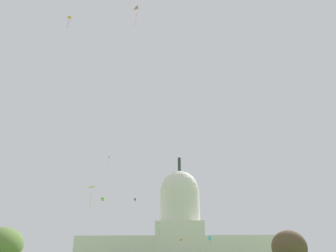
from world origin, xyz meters
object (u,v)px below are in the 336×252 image
at_px(kite_green_low, 158,225).
at_px(kite_violet_mid, 135,199).
at_px(tree_east_mid, 289,248).
at_px(kite_orange_low, 181,240).
at_px(kite_yellow_low, 94,190).
at_px(capitol_building, 180,240).
at_px(kite_turquoise_high, 109,158).
at_px(kite_lime_mid, 103,199).
at_px(kite_cyan_low, 210,238).
at_px(tree_west_mid, 2,244).
at_px(kite_gold_high, 69,19).
at_px(kite_pink_high, 138,12).

xyz_separation_m(kite_green_low, kite_violet_mid, (-16.59, 75.84, 21.29)).
height_order(tree_east_mid, kite_orange_low, kite_orange_low).
bearing_deg(kite_yellow_low, capitol_building, -66.58).
bearing_deg(kite_turquoise_high, kite_lime_mid, -173.78).
height_order(kite_lime_mid, kite_cyan_low, kite_lime_mid).
bearing_deg(tree_west_mid, capitol_building, 73.18).
height_order(tree_west_mid, kite_orange_low, kite_orange_low).
height_order(capitol_building, kite_gold_high, capitol_building).
height_order(kite_green_low, kite_violet_mid, kite_violet_mid).
distance_m(kite_yellow_low, kite_pink_high, 36.45).
distance_m(capitol_building, kite_gold_high, 150.30).
xyz_separation_m(kite_gold_high, kite_cyan_low, (34.02, 95.04, -35.66)).
xyz_separation_m(kite_yellow_low, kite_violet_mid, (-6.17, 103.61, 18.04)).
relative_size(kite_lime_mid, kite_turquoise_high, 0.27).
bearing_deg(kite_cyan_low, kite_pink_high, -166.03).
distance_m(tree_east_mid, kite_pink_high, 70.89).
distance_m(kite_yellow_low, kite_orange_low, 93.74).
relative_size(tree_east_mid, kite_yellow_low, 2.99).
bearing_deg(kite_orange_low, kite_pink_high, -78.50).
bearing_deg(kite_green_low, kite_lime_mid, -125.83).
xyz_separation_m(tree_west_mid, kite_orange_low, (38.56, 80.08, 7.29)).
bearing_deg(kite_gold_high, kite_turquoise_high, -60.16).
bearing_deg(kite_lime_mid, kite_green_low, -36.18).
distance_m(kite_turquoise_high, kite_orange_low, 62.59).
xyz_separation_m(tree_east_mid, kite_violet_mid, (-51.30, 70.28, 26.51)).
relative_size(kite_cyan_low, kite_turquoise_high, 0.81).
relative_size(kite_violet_mid, kite_turquoise_high, 0.54).
relative_size(tree_east_mid, tree_west_mid, 1.11).
height_order(kite_gold_high, kite_violet_mid, kite_gold_high).
distance_m(kite_green_low, kite_turquoise_high, 102.99).
distance_m(capitol_building, kite_cyan_low, 51.90).
xyz_separation_m(kite_yellow_low, kite_pink_high, (8.74, -10.39, 33.83)).
distance_m(kite_lime_mid, kite_green_low, 46.06).
height_order(capitol_building, kite_green_low, capitol_building).
height_order(kite_cyan_low, kite_turquoise_high, kite_turquoise_high).
height_order(kite_green_low, kite_orange_low, kite_orange_low).
xyz_separation_m(kite_cyan_low, kite_green_low, (-17.69, -58.73, -1.74)).
height_order(capitol_building, kite_yellow_low, capitol_building).
height_order(kite_yellow_low, kite_violet_mid, kite_violet_mid).
xyz_separation_m(kite_pink_high, kite_cyan_low, (19.37, 96.89, -35.35)).
height_order(kite_yellow_low, kite_orange_low, kite_yellow_low).
height_order(kite_lime_mid, kite_yellow_low, kite_lime_mid).
height_order(tree_east_mid, kite_yellow_low, kite_yellow_low).
bearing_deg(kite_violet_mid, kite_turquoise_high, -153.77).
distance_m(tree_west_mid, kite_green_low, 36.75).
bearing_deg(kite_gold_high, tree_west_mid, -29.46).
bearing_deg(kite_violet_mid, capitol_building, 115.53).
bearing_deg(kite_orange_low, kite_lime_mid, -121.08).
relative_size(kite_green_low, kite_violet_mid, 1.17).
bearing_deg(kite_pink_high, kite_lime_mid, -23.05).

